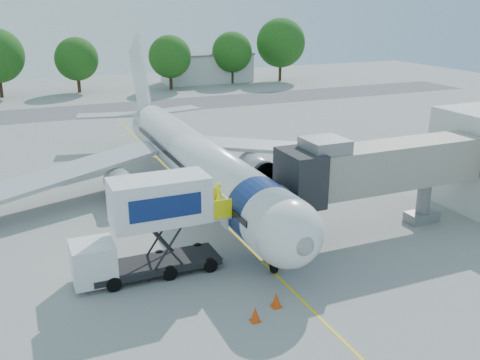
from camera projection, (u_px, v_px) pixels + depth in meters
name	position (u px, v px, depth m)	size (l,w,h in m)	color
ground	(213.00, 213.00, 37.87)	(160.00, 160.00, 0.00)	gray
guidance_line	(213.00, 213.00, 37.87)	(0.15, 70.00, 0.01)	yellow
taxiway_strip	(108.00, 110.00, 74.48)	(120.00, 10.00, 0.01)	#59595B
aircraft	(194.00, 159.00, 40.53)	(34.17, 37.73, 11.35)	white
jet_bridge	(371.00, 169.00, 33.39)	(13.90, 3.20, 6.60)	#A59D8D
catering_hiloader	(149.00, 228.00, 28.54)	(8.50, 2.44, 5.50)	black
ground_tug	(402.00, 349.00, 21.73)	(3.90, 2.16, 1.52)	white
safety_cone_a	(276.00, 300.00, 26.13)	(0.50, 0.50, 0.80)	#DB400B
safety_cone_b	(255.00, 314.00, 24.95)	(0.48, 0.48, 0.77)	#DB400B
outbuilding_right	(207.00, 68.00, 99.31)	(16.40, 7.40, 5.30)	silver
tree_d	(77.00, 59.00, 87.06)	(7.02, 7.02, 8.95)	#382314
tree_e	(170.00, 57.00, 89.84)	(7.15, 7.15, 9.11)	#382314
tree_f	(232.00, 52.00, 96.84)	(7.29, 7.29, 9.30)	#382314
tree_g	(281.00, 43.00, 99.68)	(9.07, 9.07, 11.56)	#382314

